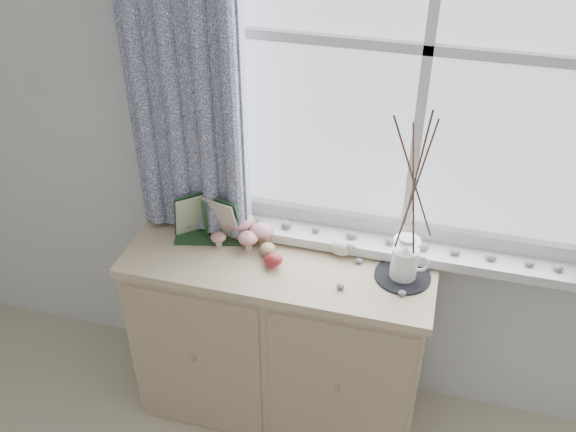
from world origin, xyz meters
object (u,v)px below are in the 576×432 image
at_px(sideboard, 279,339).
at_px(botanical_book, 204,221).
at_px(twig_pitcher, 416,179).
at_px(toadstool_cluster, 245,228).

bearing_deg(sideboard, botanical_book, 173.59).
xyz_separation_m(sideboard, twig_pitcher, (0.47, 0.03, 0.85)).
height_order(botanical_book, toadstool_cluster, botanical_book).
bearing_deg(sideboard, toadstool_cluster, 151.77).
bearing_deg(botanical_book, sideboard, -19.92).
distance_m(botanical_book, toadstool_cluster, 0.16).
distance_m(botanical_book, twig_pitcher, 0.84).
relative_size(toadstool_cluster, twig_pitcher, 0.32).
xyz_separation_m(toadstool_cluster, twig_pitcher, (0.63, -0.06, 0.36)).
bearing_deg(twig_pitcher, botanical_book, 173.74).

